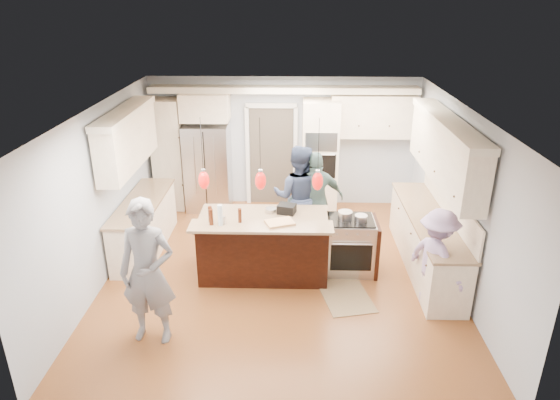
% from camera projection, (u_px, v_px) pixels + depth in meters
% --- Properties ---
extents(ground_plane, '(6.00, 6.00, 0.00)m').
position_uv_depth(ground_plane, '(279.00, 273.00, 8.15)').
color(ground_plane, '#99592A').
rests_on(ground_plane, ground).
extents(room_shell, '(5.54, 6.04, 2.72)m').
position_uv_depth(room_shell, '(279.00, 168.00, 7.45)').
color(room_shell, '#B2BCC6').
rests_on(room_shell, ground).
extents(refrigerator, '(0.90, 0.70, 1.80)m').
position_uv_depth(refrigerator, '(208.00, 168.00, 10.28)').
color(refrigerator, '#B7B7BC').
rests_on(refrigerator, ground).
extents(oven_column, '(0.72, 0.69, 2.30)m').
position_uv_depth(oven_column, '(320.00, 157.00, 10.15)').
color(oven_column, '#FBEACC').
rests_on(oven_column, ground).
extents(back_upper_cabinets, '(5.30, 0.61, 2.54)m').
position_uv_depth(back_upper_cabinets, '(246.00, 130.00, 10.07)').
color(back_upper_cabinets, '#FBEACC').
rests_on(back_upper_cabinets, ground).
extents(right_counter_run, '(0.64, 3.10, 2.51)m').
position_uv_depth(right_counter_run, '(433.00, 208.00, 7.96)').
color(right_counter_run, '#FBEACC').
rests_on(right_counter_run, ground).
extents(left_cabinets, '(0.64, 2.30, 2.51)m').
position_uv_depth(left_cabinets, '(138.00, 193.00, 8.55)').
color(left_cabinets, '#FBEACC').
rests_on(left_cabinets, ground).
extents(kitchen_island, '(2.10, 1.46, 1.12)m').
position_uv_depth(kitchen_island, '(264.00, 244.00, 8.04)').
color(kitchen_island, black).
rests_on(kitchen_island, ground).
extents(island_range, '(0.82, 0.71, 0.92)m').
position_uv_depth(island_range, '(351.00, 245.00, 8.08)').
color(island_range, '#B7B7BC').
rests_on(island_range, ground).
extents(pendant_lights, '(1.75, 0.15, 1.03)m').
position_uv_depth(pendant_lights, '(261.00, 180.00, 6.99)').
color(pendant_lights, black).
rests_on(pendant_lights, ground).
extents(person_bar_end, '(0.75, 0.52, 1.97)m').
position_uv_depth(person_bar_end, '(148.00, 273.00, 6.27)').
color(person_bar_end, slate).
rests_on(person_bar_end, ground).
extents(person_far_left, '(0.99, 0.82, 1.86)m').
position_uv_depth(person_far_left, '(298.00, 196.00, 8.76)').
color(person_far_left, navy).
rests_on(person_far_left, ground).
extents(person_far_right, '(1.11, 0.72, 1.75)m').
position_uv_depth(person_far_right, '(316.00, 200.00, 8.74)').
color(person_far_right, '#445F5C').
rests_on(person_far_right, ground).
extents(person_range_side, '(0.97, 1.12, 1.51)m').
position_uv_depth(person_range_side, '(436.00, 259.00, 7.06)').
color(person_range_side, '#B093C6').
rests_on(person_range_side, ground).
extents(floor_rug, '(0.88, 1.12, 0.01)m').
position_uv_depth(floor_rug, '(346.00, 296.00, 7.53)').
color(floor_rug, '#8E764D').
rests_on(floor_rug, ground).
extents(water_bottle, '(0.08, 0.08, 0.32)m').
position_uv_depth(water_bottle, '(220.00, 215.00, 7.18)').
color(water_bottle, silver).
rests_on(water_bottle, kitchen_island).
extents(beer_bottle_a, '(0.07, 0.07, 0.24)m').
position_uv_depth(beer_bottle_a, '(210.00, 214.00, 7.29)').
color(beer_bottle_a, '#3F190B').
rests_on(beer_bottle_a, kitchen_island).
extents(beer_bottle_b, '(0.08, 0.08, 0.24)m').
position_uv_depth(beer_bottle_b, '(211.00, 217.00, 7.20)').
color(beer_bottle_b, '#3F190B').
rests_on(beer_bottle_b, kitchen_island).
extents(beer_bottle_c, '(0.06, 0.06, 0.21)m').
position_uv_depth(beer_bottle_c, '(240.00, 216.00, 7.29)').
color(beer_bottle_c, '#3F190B').
rests_on(beer_bottle_c, kitchen_island).
extents(drink_can, '(0.07, 0.07, 0.11)m').
position_uv_depth(drink_can, '(224.00, 220.00, 7.26)').
color(drink_can, '#B7B7BC').
rests_on(drink_can, kitchen_island).
extents(cutting_board, '(0.47, 0.41, 0.03)m').
position_uv_depth(cutting_board, '(280.00, 222.00, 7.29)').
color(cutting_board, tan).
rests_on(cutting_board, kitchen_island).
extents(pot_large, '(0.23, 0.23, 0.13)m').
position_uv_depth(pot_large, '(345.00, 215.00, 7.87)').
color(pot_large, '#B7B7BC').
rests_on(pot_large, island_range).
extents(pot_small, '(0.20, 0.20, 0.10)m').
position_uv_depth(pot_small, '(361.00, 218.00, 7.82)').
color(pot_small, '#B7B7BC').
rests_on(pot_small, island_range).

